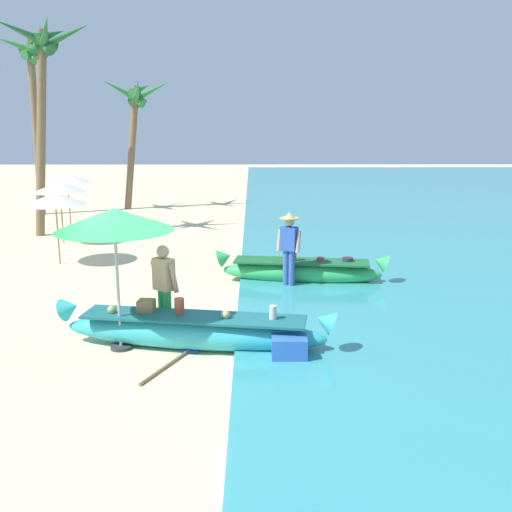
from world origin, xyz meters
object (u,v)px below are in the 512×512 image
palm_tree_leaning_seaward (32,74)px  palm_tree_mid_cluster (134,106)px  boat_green_midground (301,271)px  person_vendor_hatted (289,245)px  boat_cyan_foreground (193,331)px  person_tourist_customer (164,286)px  cooler_box (289,350)px  patio_umbrella_large (114,220)px  palm_tree_tall_inland (42,67)px  paddle (175,360)px

palm_tree_leaning_seaward → palm_tree_mid_cluster: size_ratio=1.27×
boat_green_midground → palm_tree_mid_cluster: bearing=117.1°
person_vendor_hatted → boat_cyan_foreground: bearing=-117.2°
boat_cyan_foreground → person_tourist_customer: size_ratio=2.87×
boat_green_midground → cooler_box: boat_green_midground is taller
palm_tree_leaning_seaward → palm_tree_mid_cluster: bearing=21.6°
boat_green_midground → palm_tree_leaning_seaward: 14.96m
boat_cyan_foreground → patio_umbrella_large: bearing=-179.7°
person_tourist_customer → palm_tree_tall_inland: bearing=118.2°
boat_green_midground → person_vendor_hatted: 0.93m
person_vendor_hatted → cooler_box: bearing=-93.3°
person_tourist_customer → patio_umbrella_large: size_ratio=0.69×
palm_tree_leaning_seaward → cooler_box: palm_tree_leaning_seaward is taller
boat_green_midground → person_vendor_hatted: size_ratio=2.29×
palm_tree_leaning_seaward → boat_green_midground: bearing=-47.0°
person_vendor_hatted → paddle: size_ratio=1.20×
boat_green_midground → palm_tree_leaning_seaward: bearing=133.0°
palm_tree_mid_cluster → palm_tree_tall_inland: bearing=-105.9°
paddle → cooler_box: bearing=-1.6°
boat_green_midground → palm_tree_tall_inland: bearing=142.8°
person_tourist_customer → paddle: size_ratio=1.13×
palm_tree_tall_inland → cooler_box: palm_tree_tall_inland is taller
boat_cyan_foreground → palm_tree_leaning_seaward: size_ratio=0.69×
person_tourist_customer → paddle: (0.31, -1.13, -0.91)m
palm_tree_leaning_seaward → paddle: palm_tree_leaning_seaward is taller
boat_green_midground → person_tourist_customer: bearing=-128.1°
palm_tree_tall_inland → paddle: 12.82m
palm_tree_tall_inland → paddle: size_ratio=4.59×
boat_cyan_foreground → patio_umbrella_large: patio_umbrella_large is taller
palm_tree_tall_inland → cooler_box: (7.11, -10.45, -5.13)m
patio_umbrella_large → paddle: (0.98, -0.56, -2.17)m
boat_cyan_foreground → palm_tree_mid_cluster: bearing=103.8°
patio_umbrella_large → palm_tree_tall_inland: (-4.30, 9.84, 3.15)m
palm_tree_tall_inland → person_vendor_hatted: bearing=-40.6°
palm_tree_tall_inland → palm_tree_mid_cluster: palm_tree_tall_inland is taller
boat_cyan_foreground → palm_tree_mid_cluster: palm_tree_mid_cluster is taller
person_vendor_hatted → person_tourist_customer: person_vendor_hatted is taller
boat_cyan_foreground → cooler_box: boat_cyan_foreground is taller
paddle → palm_tree_tall_inland: bearing=116.9°
cooler_box → palm_tree_leaning_seaward: bearing=121.7°
boat_green_midground → palm_tree_mid_cluster: (-6.00, 11.70, 3.96)m
person_tourist_customer → palm_tree_mid_cluster: palm_tree_mid_cluster is taller
boat_cyan_foreground → paddle: size_ratio=3.23×
patio_umbrella_large → palm_tree_mid_cluster: palm_tree_mid_cluster is taller
boat_green_midground → cooler_box: (-0.56, -4.63, -0.09)m
person_tourist_customer → paddle: person_tourist_customer is taller
palm_tree_tall_inland → cooler_box: bearing=-55.8°
palm_tree_tall_inland → person_tourist_customer: bearing=-61.8°
boat_cyan_foreground → palm_tree_leaning_seaward: 16.90m
boat_green_midground → palm_tree_mid_cluster: 13.73m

